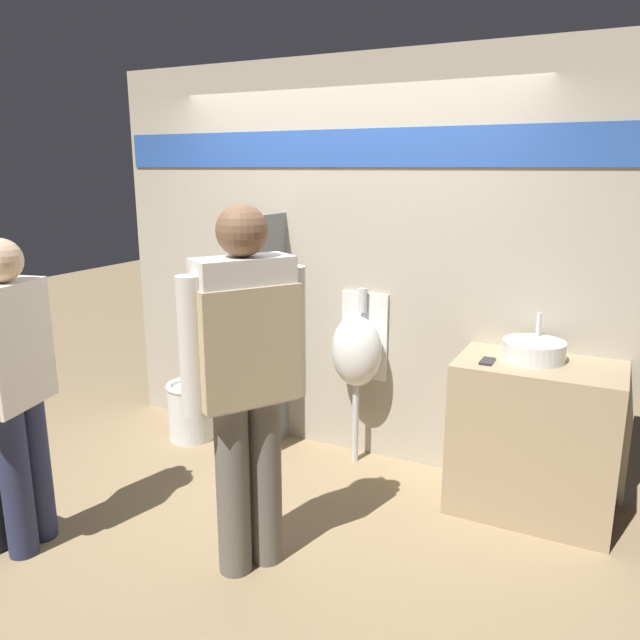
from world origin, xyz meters
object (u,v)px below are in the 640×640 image
at_px(urinal_near_counter, 357,351).
at_px(toilet, 197,391).
at_px(person_in_vest, 246,367).
at_px(cell_phone, 487,361).
at_px(sink_basin, 534,350).
at_px(person_with_lanyard, 15,384).

distance_m(urinal_near_counter, toilet, 1.34).
bearing_deg(person_in_vest, cell_phone, -8.08).
bearing_deg(toilet, sink_basin, 1.15).
bearing_deg(person_in_vest, sink_basin, -10.15).
height_order(cell_phone, person_in_vest, person_in_vest).
distance_m(person_in_vest, person_with_lanyard, 1.22).
bearing_deg(urinal_near_counter, cell_phone, -15.45).
relative_size(cell_phone, toilet, 0.15).
relative_size(urinal_near_counter, toilet, 1.29).
relative_size(sink_basin, toilet, 0.38).
distance_m(sink_basin, toilet, 2.48).
relative_size(sink_basin, cell_phone, 2.52).
bearing_deg(toilet, urinal_near_counter, 6.01).
bearing_deg(cell_phone, sink_basin, 36.79).
bearing_deg(toilet, person_with_lanyard, -86.39).
bearing_deg(sink_basin, person_in_vest, -132.70).
height_order(toilet, person_with_lanyard, person_with_lanyard).
bearing_deg(toilet, cell_phone, -3.15).
distance_m(cell_phone, person_in_vest, 1.42).
relative_size(person_in_vest, person_with_lanyard, 1.10).
bearing_deg(urinal_near_counter, person_in_vest, -90.42).
bearing_deg(person_in_vest, person_with_lanyard, 141.20).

